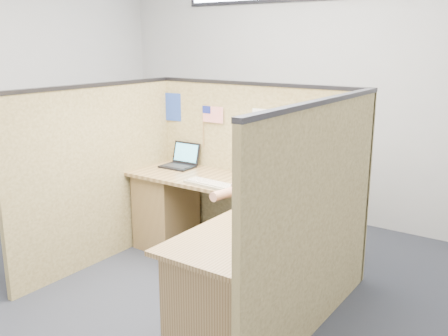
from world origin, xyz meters
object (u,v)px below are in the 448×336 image
Objects in this scene: l_desk at (225,240)px; mouse at (238,188)px; laptop at (181,161)px; keyboard at (211,184)px.

mouse is at bearing 92.41° from l_desk.
mouse is at bearing -24.34° from laptop.
l_desk is 17.88× the size of mouse.
keyboard is at bearing 180.00° from mouse.
l_desk is at bearing -33.79° from laptop.
mouse is at bearing 3.34° from keyboard.
laptop reaches higher than l_desk.
laptop is 0.64× the size of keyboard.
laptop is at bearing 147.64° from l_desk.
laptop is 0.95m from mouse.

